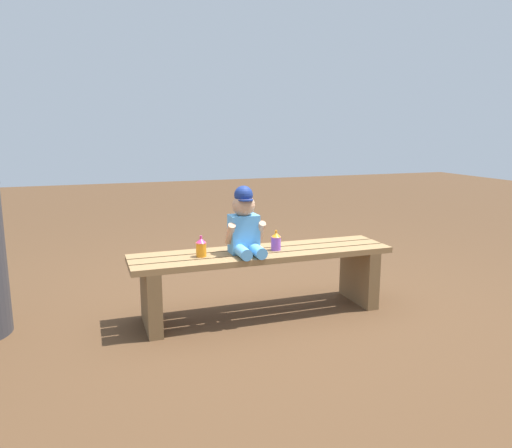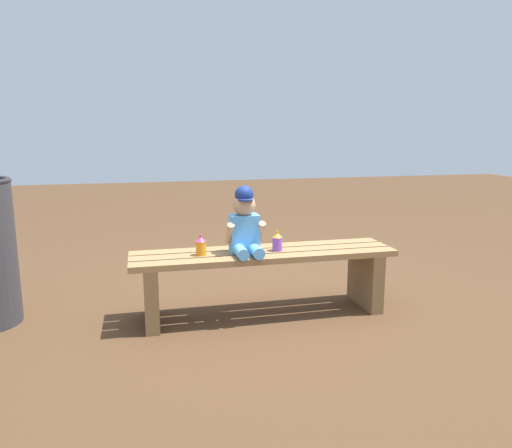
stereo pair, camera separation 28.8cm
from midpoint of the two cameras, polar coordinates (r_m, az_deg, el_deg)
The scene contains 5 objects.
ground_plane at distance 3.11m, azimuth 3.58°, elevation -10.43°, with size 16.00×16.00×0.00m, color #4C331E.
park_bench at distance 3.02m, azimuth 3.65°, elevation -5.47°, with size 1.61×0.37×0.40m.
child_figure at distance 2.90m, azimuth 1.54°, elevation -0.03°, with size 0.23×0.27×0.40m.
sippy_cup_left at distance 2.87m, azimuth -3.62°, elevation -2.56°, with size 0.06×0.06×0.12m.
sippy_cup_right at distance 2.99m, azimuth 5.27°, elevation -2.06°, with size 0.06×0.06×0.12m.
Camera 2 is at (-0.72, -2.80, 1.14)m, focal length 34.30 mm.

